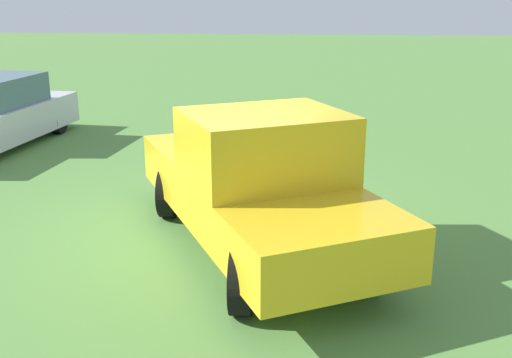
{
  "coord_description": "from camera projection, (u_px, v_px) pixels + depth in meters",
  "views": [
    {
      "loc": [
        7.81,
        1.16,
        3.11
      ],
      "look_at": [
        0.69,
        0.53,
        0.9
      ],
      "focal_mm": 42.53,
      "sensor_mm": 36.0,
      "label": 1
    }
  ],
  "objects": [
    {
      "name": "pickup_truck",
      "position": [
        260.0,
        181.0,
        7.38
      ],
      "size": [
        4.97,
        3.72,
        1.78
      ],
      "rotation": [
        0.0,
        0.0,
        3.61
      ],
      "color": "black",
      "rests_on": "ground_plane"
    },
    {
      "name": "ground_plane",
      "position": [
        223.0,
        225.0,
        8.45
      ],
      "size": [
        80.0,
        80.0,
        0.0
      ],
      "primitive_type": "plane",
      "color": "#54843D"
    }
  ]
}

